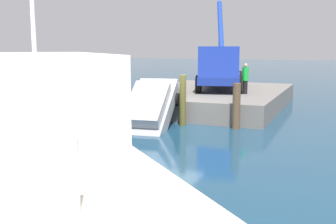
{
  "coord_description": "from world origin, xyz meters",
  "views": [
    {
      "loc": [
        17.48,
        7.13,
        3.7
      ],
      "look_at": [
        -0.06,
        -0.27,
        0.64
      ],
      "focal_mm": 43.85,
      "sensor_mm": 36.0,
      "label": 1
    }
  ],
  "objects_px": {
    "dock_worker": "(245,78)",
    "moored_yacht": "(30,148)",
    "salvaged_car": "(148,114)"
  },
  "relations": [
    {
      "from": "dock_worker",
      "to": "moored_yacht",
      "type": "relative_size",
      "value": 0.13
    },
    {
      "from": "moored_yacht",
      "to": "dock_worker",
      "type": "bearing_deg",
      "value": 166.14
    },
    {
      "from": "dock_worker",
      "to": "salvaged_car",
      "type": "bearing_deg",
      "value": -25.54
    },
    {
      "from": "dock_worker",
      "to": "salvaged_car",
      "type": "xyz_separation_m",
      "value": [
        6.26,
        -2.99,
        -1.24
      ]
    },
    {
      "from": "dock_worker",
      "to": "moored_yacht",
      "type": "bearing_deg",
      "value": -13.86
    },
    {
      "from": "moored_yacht",
      "to": "salvaged_car",
      "type": "bearing_deg",
      "value": 177.31
    },
    {
      "from": "dock_worker",
      "to": "salvaged_car",
      "type": "relative_size",
      "value": 0.39
    },
    {
      "from": "salvaged_car",
      "to": "moored_yacht",
      "type": "xyz_separation_m",
      "value": [
        7.24,
        -0.34,
        0.08
      ]
    },
    {
      "from": "salvaged_car",
      "to": "moored_yacht",
      "type": "distance_m",
      "value": 7.25
    },
    {
      "from": "salvaged_car",
      "to": "moored_yacht",
      "type": "bearing_deg",
      "value": -2.69
    }
  ]
}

